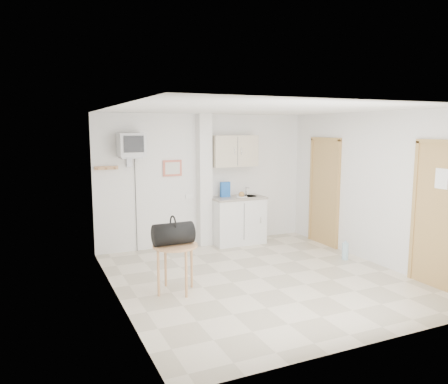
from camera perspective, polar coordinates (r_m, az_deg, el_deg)
name	(u,v)px	position (r m, az deg, el deg)	size (l,w,h in m)	color
ground	(261,278)	(6.71, 4.79, -11.15)	(4.50, 4.50, 0.00)	beige
room_envelope	(273,175)	(6.56, 6.41, 2.20)	(4.24, 4.54, 2.55)	white
kitchenette	(237,202)	(8.49, 1.68, -1.37)	(1.03, 0.58, 2.10)	white
crt_television	(131,146)	(7.72, -12.04, 5.94)	(0.44, 0.45, 2.15)	slate
round_table	(175,251)	(6.03, -6.39, -7.66)	(0.61, 0.61, 0.67)	#A67148
duffel_bag	(173,233)	(5.97, -6.65, -5.40)	(0.55, 0.32, 0.40)	black
water_bottle	(345,251)	(7.82, 15.55, -7.45)	(0.11, 0.11, 0.33)	#9DC3D5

